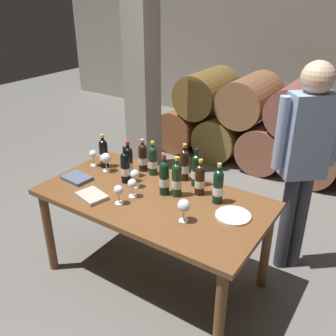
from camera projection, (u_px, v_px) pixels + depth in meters
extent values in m
plane|color=#66635E|center=(155.00, 276.00, 3.09)|extent=(14.00, 14.00, 0.00)
cube|color=gray|center=(315.00, 42.00, 5.62)|extent=(10.00, 0.24, 2.80)
cylinder|color=brown|center=(187.00, 126.00, 5.53)|extent=(0.60, 0.90, 0.60)
cylinder|color=brown|center=(226.00, 134.00, 5.22)|extent=(0.60, 0.90, 0.60)
cylinder|color=brown|center=(269.00, 143.00, 4.90)|extent=(0.60, 0.90, 0.60)
cylinder|color=brown|center=(319.00, 154.00, 4.59)|extent=(0.60, 0.90, 0.60)
cylinder|color=brown|center=(208.00, 92.00, 5.14)|extent=(0.60, 0.90, 0.60)
cylinder|color=brown|center=(251.00, 99.00, 4.82)|extent=(0.60, 0.90, 0.60)
cylinder|color=brown|center=(300.00, 107.00, 4.51)|extent=(0.60, 0.90, 0.60)
cube|color=gray|center=(142.00, 68.00, 4.37)|extent=(0.32, 0.32, 2.60)
cube|color=brown|center=(153.00, 198.00, 2.77)|extent=(1.70, 0.90, 0.04)
cylinder|color=brown|center=(49.00, 232.00, 3.02)|extent=(0.07, 0.07, 0.72)
cylinder|color=brown|center=(220.00, 316.00, 2.26)|extent=(0.07, 0.07, 0.72)
cylinder|color=brown|center=(113.00, 193.00, 3.61)|extent=(0.07, 0.07, 0.72)
cylinder|color=brown|center=(266.00, 248.00, 2.84)|extent=(0.07, 0.07, 0.72)
cylinder|color=black|center=(184.00, 167.00, 2.95)|extent=(0.07, 0.07, 0.22)
sphere|color=black|center=(185.00, 154.00, 2.90)|extent=(0.07, 0.07, 0.07)
cylinder|color=black|center=(185.00, 151.00, 2.89)|extent=(0.03, 0.03, 0.07)
cylinder|color=tan|center=(185.00, 145.00, 2.87)|extent=(0.03, 0.03, 0.02)
cylinder|color=silver|center=(184.00, 169.00, 2.95)|extent=(0.07, 0.07, 0.06)
cylinder|color=black|center=(164.00, 180.00, 2.74)|extent=(0.07, 0.07, 0.22)
sphere|color=black|center=(164.00, 166.00, 2.69)|extent=(0.07, 0.07, 0.07)
cylinder|color=black|center=(164.00, 162.00, 2.68)|extent=(0.03, 0.03, 0.07)
cylinder|color=#B21E23|center=(164.00, 156.00, 2.66)|extent=(0.03, 0.03, 0.03)
cylinder|color=silver|center=(164.00, 182.00, 2.75)|extent=(0.07, 0.07, 0.07)
cylinder|color=black|center=(104.00, 156.00, 3.17)|extent=(0.07, 0.07, 0.20)
sphere|color=black|center=(103.00, 144.00, 3.12)|extent=(0.07, 0.07, 0.07)
cylinder|color=black|center=(103.00, 141.00, 3.11)|extent=(0.03, 0.03, 0.06)
cylinder|color=gold|center=(102.00, 136.00, 3.09)|extent=(0.03, 0.03, 0.02)
cylinder|color=silver|center=(104.00, 157.00, 3.17)|extent=(0.07, 0.07, 0.06)
cylinder|color=black|center=(125.00, 170.00, 2.92)|extent=(0.07, 0.07, 0.21)
sphere|color=black|center=(125.00, 157.00, 2.87)|extent=(0.07, 0.07, 0.07)
cylinder|color=black|center=(125.00, 154.00, 2.86)|extent=(0.03, 0.03, 0.07)
cylinder|color=black|center=(124.00, 148.00, 2.84)|extent=(0.03, 0.03, 0.02)
cylinder|color=silver|center=(126.00, 171.00, 2.92)|extent=(0.07, 0.07, 0.06)
cylinder|color=#19381E|center=(153.00, 163.00, 3.04)|extent=(0.07, 0.07, 0.20)
sphere|color=#19381E|center=(153.00, 151.00, 2.99)|extent=(0.07, 0.07, 0.07)
cylinder|color=#19381E|center=(153.00, 148.00, 2.98)|extent=(0.03, 0.03, 0.06)
cylinder|color=gold|center=(152.00, 143.00, 2.96)|extent=(0.03, 0.03, 0.02)
cylinder|color=silver|center=(153.00, 164.00, 3.04)|extent=(0.07, 0.07, 0.06)
cylinder|color=black|center=(143.00, 160.00, 3.11)|extent=(0.07, 0.07, 0.19)
sphere|color=black|center=(142.00, 148.00, 3.06)|extent=(0.07, 0.07, 0.07)
cylinder|color=black|center=(142.00, 145.00, 3.05)|extent=(0.03, 0.03, 0.06)
cylinder|color=tan|center=(142.00, 141.00, 3.03)|extent=(0.03, 0.03, 0.02)
cylinder|color=silver|center=(143.00, 161.00, 3.11)|extent=(0.07, 0.07, 0.06)
cylinder|color=black|center=(200.00, 182.00, 2.75)|extent=(0.07, 0.07, 0.20)
sphere|color=black|center=(200.00, 169.00, 2.70)|extent=(0.07, 0.07, 0.07)
cylinder|color=black|center=(200.00, 166.00, 2.69)|extent=(0.03, 0.03, 0.06)
cylinder|color=gold|center=(201.00, 161.00, 2.67)|extent=(0.03, 0.03, 0.02)
cylinder|color=silver|center=(200.00, 183.00, 2.75)|extent=(0.07, 0.07, 0.06)
cylinder|color=black|center=(218.00, 189.00, 2.63)|extent=(0.07, 0.07, 0.21)
sphere|color=black|center=(219.00, 175.00, 2.58)|extent=(0.07, 0.07, 0.07)
cylinder|color=black|center=(219.00, 171.00, 2.57)|extent=(0.03, 0.03, 0.07)
cylinder|color=tan|center=(219.00, 165.00, 2.55)|extent=(0.03, 0.03, 0.02)
cylinder|color=silver|center=(218.00, 190.00, 2.64)|extent=(0.07, 0.07, 0.06)
cylinder|color=black|center=(129.00, 164.00, 3.00)|extent=(0.07, 0.07, 0.21)
sphere|color=black|center=(128.00, 152.00, 2.95)|extent=(0.07, 0.07, 0.07)
cylinder|color=black|center=(128.00, 148.00, 2.94)|extent=(0.03, 0.03, 0.07)
cylinder|color=#B21E23|center=(127.00, 143.00, 2.92)|extent=(0.03, 0.03, 0.02)
cylinder|color=silver|center=(129.00, 166.00, 3.00)|extent=(0.07, 0.07, 0.06)
cylinder|color=#19381E|center=(177.00, 182.00, 2.72)|extent=(0.07, 0.07, 0.22)
sphere|color=#19381E|center=(177.00, 168.00, 2.67)|extent=(0.07, 0.07, 0.07)
cylinder|color=#19381E|center=(177.00, 164.00, 2.66)|extent=(0.03, 0.03, 0.07)
cylinder|color=gold|center=(177.00, 159.00, 2.64)|extent=(0.03, 0.03, 0.02)
cylinder|color=silver|center=(177.00, 184.00, 2.73)|extent=(0.07, 0.07, 0.07)
cylinder|color=black|center=(196.00, 173.00, 2.87)|extent=(0.07, 0.07, 0.21)
sphere|color=black|center=(197.00, 159.00, 2.82)|extent=(0.07, 0.07, 0.07)
cylinder|color=black|center=(197.00, 156.00, 2.81)|extent=(0.03, 0.03, 0.07)
cylinder|color=black|center=(197.00, 150.00, 2.79)|extent=(0.03, 0.03, 0.02)
cylinder|color=silver|center=(196.00, 174.00, 2.87)|extent=(0.07, 0.07, 0.06)
cylinder|color=white|center=(107.00, 171.00, 3.13)|extent=(0.06, 0.06, 0.00)
cylinder|color=white|center=(106.00, 166.00, 3.11)|extent=(0.01, 0.01, 0.07)
sphere|color=white|center=(106.00, 158.00, 3.08)|extent=(0.09, 0.09, 0.09)
cylinder|color=white|center=(119.00, 203.00, 2.66)|extent=(0.06, 0.06, 0.00)
cylinder|color=white|center=(119.00, 198.00, 2.65)|extent=(0.01, 0.01, 0.07)
sphere|color=white|center=(118.00, 190.00, 2.62)|extent=(0.07, 0.07, 0.07)
cylinder|color=white|center=(133.00, 196.00, 2.75)|extent=(0.06, 0.06, 0.00)
cylinder|color=white|center=(133.00, 191.00, 2.73)|extent=(0.01, 0.01, 0.07)
sphere|color=white|center=(132.00, 183.00, 2.70)|extent=(0.07, 0.07, 0.07)
cylinder|color=white|center=(183.00, 220.00, 2.47)|extent=(0.06, 0.06, 0.00)
cylinder|color=white|center=(184.00, 215.00, 2.45)|extent=(0.01, 0.01, 0.07)
sphere|color=white|center=(184.00, 206.00, 2.42)|extent=(0.09, 0.09, 0.09)
cylinder|color=white|center=(135.00, 187.00, 2.88)|extent=(0.06, 0.06, 0.00)
cylinder|color=white|center=(135.00, 182.00, 2.87)|extent=(0.01, 0.01, 0.07)
sphere|color=white|center=(135.00, 174.00, 2.84)|extent=(0.07, 0.07, 0.07)
cylinder|color=white|center=(94.00, 165.00, 3.23)|extent=(0.06, 0.06, 0.00)
cylinder|color=white|center=(94.00, 161.00, 3.21)|extent=(0.01, 0.01, 0.07)
sphere|color=white|center=(93.00, 154.00, 3.18)|extent=(0.07, 0.07, 0.07)
cube|color=#B2A893|center=(92.00, 196.00, 2.73)|extent=(0.25, 0.21, 0.03)
cube|color=#4C5670|center=(77.00, 178.00, 2.99)|extent=(0.23, 0.18, 0.03)
cylinder|color=white|center=(233.00, 216.00, 2.51)|extent=(0.24, 0.24, 0.01)
cylinder|color=#383842|center=(299.00, 222.00, 3.04)|extent=(0.11, 0.11, 0.85)
cylinder|color=#383842|center=(286.00, 223.00, 3.03)|extent=(0.11, 0.11, 0.85)
cube|color=#8499BC|center=(308.00, 136.00, 2.71)|extent=(0.36, 0.35, 0.64)
cylinder|color=#8499BC|center=(336.00, 131.00, 2.72)|extent=(0.08, 0.08, 0.54)
cylinder|color=#8499BC|center=(281.00, 133.00, 2.67)|extent=(0.08, 0.08, 0.54)
sphere|color=tan|center=(318.00, 78.00, 2.53)|extent=(0.23, 0.23, 0.23)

